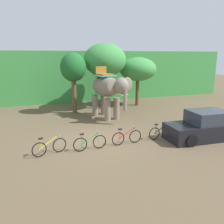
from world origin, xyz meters
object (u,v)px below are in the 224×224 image
object	(u,v)px
tree_far_right	(105,60)
elephant	(108,89)
bike_yellow	(49,147)
tree_center_left	(138,69)
parked_car	(204,127)
bike_red	(127,137)
bike_black	(162,132)
tree_far_left	(73,68)
tree_left	(103,68)
bike_green	(90,143)

from	to	relation	value
tree_far_right	elephant	world-z (taller)	tree_far_right
tree_far_right	bike_yellow	size ratio (longest dim) A/B	3.37
tree_center_left	parked_car	size ratio (longest dim) A/B	1.03
tree_center_left	bike_yellow	xyz separation A→B (m)	(-8.82, -8.92, -2.94)
bike_red	parked_car	size ratio (longest dim) A/B	0.40
bike_black	parked_car	distance (m)	2.39
elephant	tree_far_left	bearing A→B (deg)	130.44
parked_car	elephant	bearing A→B (deg)	121.36
tree_left	bike_red	xyz separation A→B (m)	(-1.93, -10.08, -3.08)
elephant	bike_green	distance (m)	6.43
bike_yellow	tree_left	bearing A→B (deg)	59.69
parked_car	bike_green	bearing A→B (deg)	175.30
tree_far_right	bike_green	size ratio (longest dim) A/B	3.26
tree_left	bike_yellow	world-z (taller)	tree_left
elephant	bike_yellow	bearing A→B (deg)	-131.36
tree_left	tree_far_right	bearing A→B (deg)	-102.77
tree_far_right	elephant	bearing A→B (deg)	-104.44
tree_far_left	elephant	bearing A→B (deg)	-49.56
bike_green	bike_red	size ratio (longest dim) A/B	1.00
tree_left	bike_yellow	xyz separation A→B (m)	(-5.91, -10.10, -3.08)
bike_black	parked_car	world-z (taller)	parked_car
tree_far_left	tree_center_left	xyz separation A→B (m)	(6.10, 1.16, -0.27)
tree_far_left	tree_center_left	world-z (taller)	tree_far_left
bike_red	bike_green	bearing A→B (deg)	-176.45
tree_far_left	tree_left	xyz separation A→B (m)	(3.19, 2.34, -0.13)
elephant	bike_red	world-z (taller)	elephant
tree_far_left	tree_left	bearing A→B (deg)	36.32
bike_red	bike_black	xyz separation A→B (m)	(2.20, 0.15, 0.00)
bike_black	tree_left	bearing A→B (deg)	91.54
tree_far_right	bike_yellow	world-z (taller)	tree_far_right
tree_far_right	bike_yellow	bearing A→B (deg)	-123.03
bike_yellow	parked_car	bearing A→B (deg)	-4.37
tree_left	tree_center_left	size ratio (longest dim) A/B	1.05
tree_left	tree_center_left	distance (m)	3.15
tree_far_right	bike_red	size ratio (longest dim) A/B	3.26
bike_green	parked_car	bearing A→B (deg)	-4.70
tree_far_right	bike_green	bearing A→B (deg)	-112.68
tree_far_right	tree_left	distance (m)	1.75
tree_left	bike_black	distance (m)	10.40
tree_far_right	parked_car	distance (m)	10.24
tree_center_left	bike_black	xyz separation A→B (m)	(-2.65, -8.75, -2.94)
bike_black	parked_car	xyz separation A→B (m)	(2.24, -0.81, 0.26)
tree_far_right	bike_black	size ratio (longest dim) A/B	3.27
tree_far_left	bike_red	bearing A→B (deg)	-80.79
elephant	bike_yellow	world-z (taller)	elephant
tree_far_right	tree_left	xyz separation A→B (m)	(0.35, 1.56, -0.70)
tree_center_left	parked_car	xyz separation A→B (m)	(-0.41, -9.56, -2.68)
tree_center_left	bike_green	bearing A→B (deg)	-127.31
tree_left	bike_black	size ratio (longest dim) A/B	2.72
elephant	bike_green	bearing A→B (deg)	-117.03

